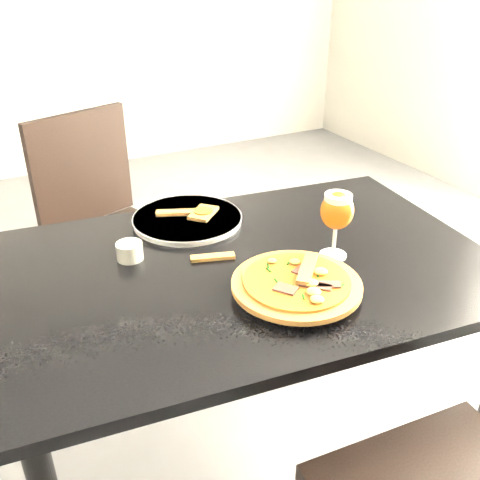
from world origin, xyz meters
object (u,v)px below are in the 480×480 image
chair_far (107,227)px  beer_glass (337,211)px  pizza (296,283)px  dining_table (251,292)px

chair_far → beer_glass: bearing=-87.8°
pizza → beer_glass: (0.17, 0.10, 0.10)m
dining_table → pizza: size_ratio=4.34×
dining_table → pizza: 0.20m
chair_far → dining_table: bearing=-98.4°
dining_table → chair_far: bearing=107.8°
beer_glass → chair_far: bearing=111.9°
chair_far → beer_glass: chair_far is taller
dining_table → pizza: bearing=-74.4°
chair_far → pizza: (0.19, -1.01, 0.26)m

